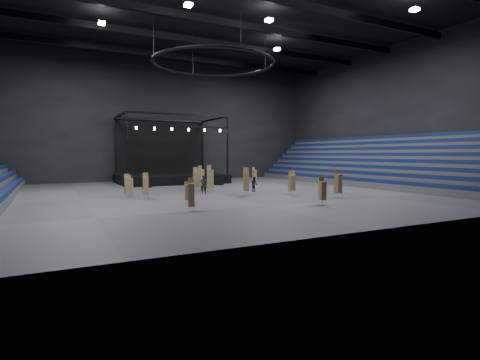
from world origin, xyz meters
name	(u,v)px	position (x,y,z in m)	size (l,w,h in m)	color
floor	(214,193)	(0.00, 0.00, 0.00)	(50.00, 50.00, 0.00)	#444446
ceiling	(213,12)	(0.00, 0.00, 18.00)	(50.00, 42.00, 0.20)	black
wall_back	(159,121)	(0.00, 21.00, 9.00)	(50.00, 0.20, 18.00)	black
wall_front	(376,55)	(0.00, -21.00, 9.00)	(50.00, 0.20, 18.00)	black
wall_right	(390,116)	(25.00, 0.00, 9.00)	(0.20, 42.00, 18.00)	black
bleachers_right	(377,171)	(22.94, 0.00, 1.73)	(7.20, 40.00, 6.40)	#474749
stage	(169,172)	(0.00, 16.24, 1.45)	(14.00, 10.00, 9.20)	black
truss_ring	(214,63)	(0.00, 0.00, 13.00)	(12.30, 12.30, 5.15)	black
roof_girders	(213,20)	(0.00, 0.00, 17.20)	(49.00, 30.35, 0.70)	black
floodlights	(231,13)	(0.00, -4.00, 16.60)	(28.60, 16.60, 0.25)	white
flight_case_left	(147,185)	(-4.71, 9.24, 0.35)	(1.05, 0.52, 0.70)	black
flight_case_mid	(190,183)	(0.70, 9.44, 0.40)	(1.19, 0.60, 0.79)	black
flight_case_right	(218,182)	(4.32, 8.78, 0.45)	(1.35, 0.67, 0.90)	black
chair_stack_0	(146,185)	(-7.37, -1.85, 1.22)	(0.58, 0.58, 2.32)	silver
chair_stack_1	(210,178)	(0.24, 1.63, 1.43)	(0.62, 0.62, 2.80)	silver
chair_stack_2	(201,177)	(0.49, 4.98, 1.38)	(0.68, 0.68, 2.65)	silver
chair_stack_3	(130,185)	(-8.16, 1.21, 1.04)	(0.52, 0.52, 1.99)	silver
chair_stack_4	(338,183)	(8.52, -8.81, 1.34)	(0.58, 0.58, 2.56)	silver
chair_stack_5	(293,180)	(8.93, -1.11, 1.13)	(0.59, 0.59, 2.15)	silver
chair_stack_6	(322,190)	(4.11, -11.99, 1.16)	(0.52, 0.52, 2.20)	silver
chair_stack_7	(196,179)	(-0.99, 2.63, 1.33)	(0.51, 0.51, 2.58)	silver
chair_stack_8	(292,182)	(6.22, -4.81, 1.22)	(0.59, 0.59, 2.27)	silver
chair_stack_9	(187,192)	(-5.21, -6.84, 0.97)	(0.44, 0.44, 1.81)	silver
chair_stack_10	(127,185)	(-8.67, -0.19, 1.14)	(0.49, 0.49, 2.18)	silver
chair_stack_11	(246,181)	(1.93, -3.32, 1.40)	(0.72, 0.72, 2.70)	silver
chair_stack_12	(254,175)	(9.16, 8.01, 1.17)	(0.55, 0.55, 2.26)	silver
chair_stack_13	(191,194)	(-6.21, -10.54, 1.20)	(0.53, 0.53, 2.35)	silver
chair_stack_14	(338,182)	(11.10, -5.90, 1.17)	(0.57, 0.57, 2.18)	silver
man_center	(204,185)	(-1.24, -0.22, 0.94)	(0.68, 0.45, 1.87)	black
crew_member	(254,184)	(4.55, -0.24, 0.78)	(0.76, 0.59, 1.57)	black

